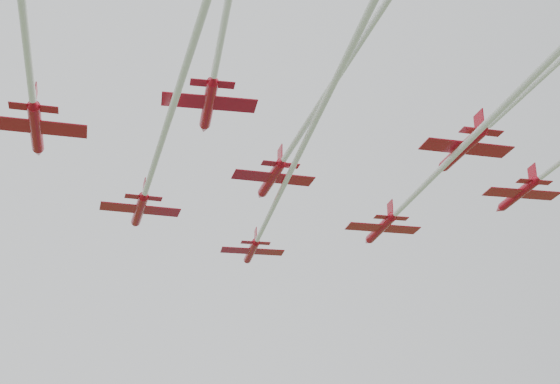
{
  "coord_description": "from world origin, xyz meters",
  "views": [
    {
      "loc": [
        -4.08,
        -82.15,
        25.27
      ],
      "look_at": [
        5.22,
        -2.04,
        57.43
      ],
      "focal_mm": 50.0,
      "sensor_mm": 36.0,
      "label": 1
    }
  ],
  "objects": [
    {
      "name": "jet_row4_right",
      "position": [
        22.06,
        -26.2,
        56.54
      ],
      "size": [
        9.19,
        44.09,
        2.62
      ],
      "rotation": [
        0.0,
        0.0,
        0.12
      ],
      "color": "red"
    },
    {
      "name": "jet_row3_mid",
      "position": [
        5.46,
        -22.35,
        56.17
      ],
      "size": [
        11.32,
        54.97,
        2.5
      ],
      "rotation": [
        0.0,
        0.0,
        0.14
      ],
      "color": "red"
    },
    {
      "name": "jet_row4_left",
      "position": [
        -2.56,
        -35.18,
        57.3
      ],
      "size": [
        8.25,
        53.56,
        2.45
      ],
      "rotation": [
        0.0,
        0.0,
        0.06
      ],
      "color": "red"
    },
    {
      "name": "jet_lead",
      "position": [
        4.58,
        -3.11,
        55.72
      ],
      "size": [
        8.26,
        65.35,
        2.45
      ],
      "rotation": [
        0.0,
        0.0,
        0.06
      ],
      "color": "red"
    },
    {
      "name": "jet_row2_left",
      "position": [
        -8.6,
        -9.44,
        55.96
      ],
      "size": [
        11.63,
        49.59,
        2.66
      ],
      "rotation": [
        0.0,
        0.0,
        0.16
      ],
      "color": "red"
    },
    {
      "name": "jet_row3_left",
      "position": [
        -18.26,
        -22.84,
        58.02
      ],
      "size": [
        9.85,
        45.33,
        2.85
      ],
      "rotation": [
        0.0,
        0.0,
        0.12
      ],
      "color": "red"
    },
    {
      "name": "jet_row2_right",
      "position": [
        19.62,
        -12.72,
        55.78
      ],
      "size": [
        9.84,
        64.27,
        2.62
      ],
      "rotation": [
        0.0,
        0.0,
        0.09
      ],
      "color": "red"
    }
  ]
}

